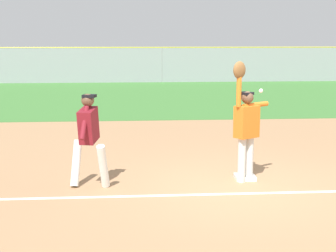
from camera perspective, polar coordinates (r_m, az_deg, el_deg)
ground_plane at (r=9.26m, az=8.07°, el=-6.97°), size 70.81×70.81×0.00m
outfield_grass at (r=23.67m, az=0.42°, el=3.51°), size 49.81×14.37×0.01m
chalk_foul_line at (r=8.89m, az=-16.03°, el=-7.98°), size 12.00×0.15×0.01m
first_base at (r=9.80m, az=8.78°, el=-5.80°), size 0.39×0.39×0.08m
fielder at (r=9.43m, az=8.89°, el=0.30°), size 0.82×0.57×2.28m
runner at (r=9.07m, az=-9.05°, el=-0.88°), size 0.75×0.84×1.72m
baseball at (r=9.17m, az=10.58°, el=3.98°), size 0.07×0.07×0.07m
outfield_fence at (r=30.72m, az=-0.70°, el=7.02°), size 49.89×0.08×2.15m
parked_car_white at (r=34.67m, az=-10.43°, el=6.53°), size 4.59×2.51×1.25m
parked_car_red at (r=33.79m, az=-1.29°, el=6.61°), size 4.45×2.21×1.25m
parked_car_silver at (r=34.44m, az=6.96°, el=6.60°), size 4.44×2.20×1.25m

